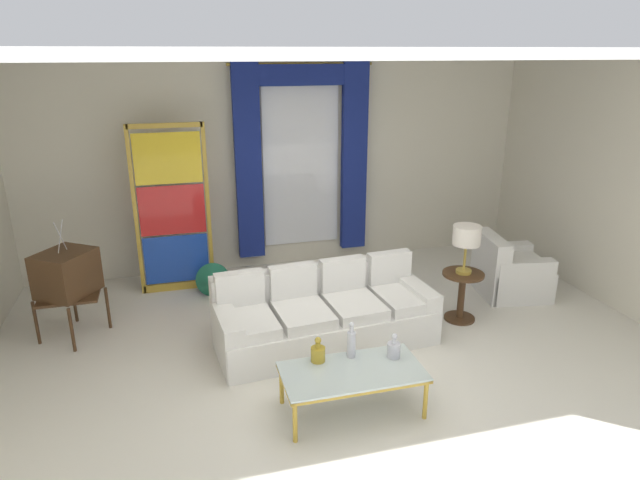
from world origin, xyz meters
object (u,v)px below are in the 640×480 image
at_px(vintage_tv, 66,275).
at_px(bottle_amber_squat, 318,353).
at_px(coffee_table, 352,374).
at_px(bottle_crystal_tall, 394,349).
at_px(armchair_white, 508,273).
at_px(stained_glass_divider, 173,213).
at_px(peacock_figurine, 213,282).
at_px(round_side_table, 462,292).
at_px(bottle_blue_decanter, 351,343).
at_px(couch_white_long, 323,315).
at_px(table_lamp_brass, 467,237).

bearing_deg(vintage_tv, bottle_amber_squat, -39.30).
height_order(coffee_table, bottle_crystal_tall, bottle_crystal_tall).
bearing_deg(coffee_table, bottle_crystal_tall, 14.46).
bearing_deg(armchair_white, stained_glass_divider, 162.99).
bearing_deg(peacock_figurine, bottle_crystal_tall, -61.99).
relative_size(coffee_table, round_side_table, 2.07).
xyz_separation_m(peacock_figurine, round_side_table, (2.76, -1.39, 0.14)).
xyz_separation_m(coffee_table, round_side_table, (1.80, 1.33, -0.02)).
height_order(bottle_blue_decanter, vintage_tv, vintage_tv).
distance_m(couch_white_long, coffee_table, 1.29).
bearing_deg(peacock_figurine, vintage_tv, -159.05).
relative_size(coffee_table, table_lamp_brass, 2.16).
bearing_deg(bottle_amber_squat, vintage_tv, 140.70).
height_order(armchair_white, peacock_figurine, armchair_white).
bearing_deg(bottle_blue_decanter, armchair_white, 31.13).
xyz_separation_m(bottle_blue_decanter, peacock_figurine, (-1.02, 2.51, -0.33)).
relative_size(coffee_table, stained_glass_divider, 0.56).
distance_m(bottle_amber_squat, peacock_figurine, 2.61).
bearing_deg(round_side_table, bottle_blue_decanter, -147.31).
xyz_separation_m(bottle_blue_decanter, armchair_white, (2.69, 1.62, -0.26)).
distance_m(bottle_crystal_tall, vintage_tv, 3.60).
distance_m(vintage_tv, peacock_figurine, 1.78).
height_order(coffee_table, stained_glass_divider, stained_glass_divider).
height_order(couch_white_long, armchair_white, couch_white_long).
bearing_deg(stained_glass_divider, vintage_tv, -139.39).
xyz_separation_m(bottle_blue_decanter, round_side_table, (1.74, 1.11, -0.20)).
xyz_separation_m(couch_white_long, bottle_blue_decanter, (-0.04, -1.07, 0.25)).
bearing_deg(table_lamp_brass, couch_white_long, -178.48).
distance_m(bottle_blue_decanter, vintage_tv, 3.24).
distance_m(bottle_blue_decanter, bottle_crystal_tall, 0.39).
bearing_deg(stained_glass_divider, armchair_white, -17.01).
relative_size(peacock_figurine, table_lamp_brass, 1.05).
relative_size(bottle_blue_decanter, stained_glass_divider, 0.16).
bearing_deg(stained_glass_divider, bottle_crystal_tall, -58.74).
relative_size(bottle_crystal_tall, table_lamp_brass, 0.42).
xyz_separation_m(coffee_table, stained_glass_divider, (-1.40, 3.11, 0.68)).
bearing_deg(round_side_table, stained_glass_divider, 150.87).
relative_size(bottle_amber_squat, vintage_tv, 0.18).
distance_m(vintage_tv, round_side_table, 4.44).
height_order(couch_white_long, bottle_amber_squat, couch_white_long).
bearing_deg(coffee_table, couch_white_long, 85.66).
bearing_deg(bottle_amber_squat, armchair_white, 28.35).
distance_m(coffee_table, bottle_amber_squat, 0.36).
bearing_deg(peacock_figurine, armchair_white, -13.37).
xyz_separation_m(armchair_white, stained_glass_divider, (-4.15, 1.27, 0.77)).
height_order(coffee_table, bottle_amber_squat, bottle_amber_squat).
distance_m(couch_white_long, stained_glass_divider, 2.47).
distance_m(bottle_blue_decanter, stained_glass_divider, 3.28).
bearing_deg(peacock_figurine, coffee_table, -70.50).
height_order(armchair_white, table_lamp_brass, table_lamp_brass).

